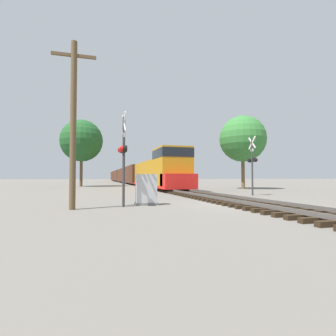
{
  "coord_description": "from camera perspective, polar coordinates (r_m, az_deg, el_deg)",
  "views": [
    {
      "loc": [
        -6.97,
        -11.4,
        1.33
      ],
      "look_at": [
        -1.99,
        6.77,
        2.01
      ],
      "focal_mm": 28.0,
      "sensor_mm": 36.0,
      "label": 1
    }
  ],
  "objects": [
    {
      "name": "tree_far_right",
      "position": [
        31.86,
        15.96,
        6.11
      ],
      "size": [
        5.36,
        5.36,
        8.51
      ],
      "color": "brown",
      "rests_on": "ground"
    },
    {
      "name": "crossing_signal_near",
      "position": [
        12.05,
        -9.76,
        3.42
      ],
      "size": [
        0.35,
        1.0,
        4.26
      ],
      "rotation": [
        0.0,
        0.0,
        -1.53
      ],
      "color": "#333333",
      "rests_on": "ground"
    },
    {
      "name": "ground_plane",
      "position": [
        13.43,
        16.17,
        -7.66
      ],
      "size": [
        400.0,
        400.0,
        0.0
      ],
      "primitive_type": "plane",
      "color": "#666059"
    },
    {
      "name": "tree_mid_background",
      "position": [
        40.49,
        -18.31,
        5.66
      ],
      "size": [
        6.1,
        6.1,
        9.76
      ],
      "color": "brown",
      "rests_on": "ground"
    },
    {
      "name": "utility_pole",
      "position": [
        11.78,
        -19.93,
        9.62
      ],
      "size": [
        1.8,
        0.26,
        7.06
      ],
      "color": "brown",
      "rests_on": "ground"
    },
    {
      "name": "crossing_signal_far",
      "position": [
        20.37,
        17.92,
        1.25
      ],
      "size": [
        0.33,
        1.0,
        4.37
      ],
      "rotation": [
        0.0,
        0.0,
        1.56
      ],
      "color": "#333333",
      "rests_on": "ground"
    },
    {
      "name": "relay_cabinet",
      "position": [
        12.7,
        -4.78,
        -4.75
      ],
      "size": [
        1.07,
        0.58,
        1.48
      ],
      "color": "slate",
      "rests_on": "ground"
    },
    {
      "name": "freight_train",
      "position": [
        64.0,
        -9.08,
        -1.59
      ],
      "size": [
        2.98,
        87.07,
        4.15
      ],
      "color": "#B77A14",
      "rests_on": "ground"
    },
    {
      "name": "rail_track_bed",
      "position": [
        13.41,
        16.17,
        -7.08
      ],
      "size": [
        2.6,
        160.0,
        0.31
      ],
      "color": "black",
      "rests_on": "ground"
    }
  ]
}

